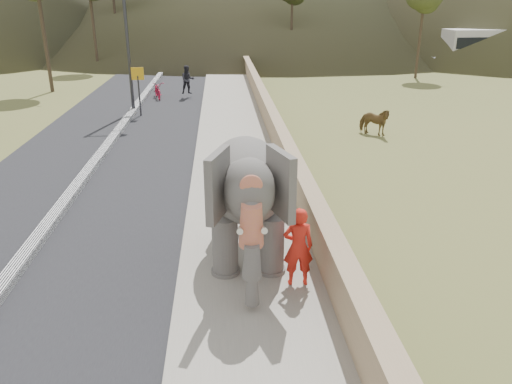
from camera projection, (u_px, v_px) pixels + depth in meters
ground at (255, 333)px, 8.86m from camera, size 160.00×160.00×0.00m
road at (96, 164)px, 17.81m from camera, size 7.00×120.00×0.03m
median at (96, 162)px, 17.77m from camera, size 0.35×120.00×0.22m
walkway at (236, 159)px, 18.12m from camera, size 3.00×120.00×0.15m
parapet at (281, 146)px, 18.06m from camera, size 0.30×120.00×1.10m
lamppost at (131, 13)px, 24.13m from camera, size 1.76×0.36×8.00m
signboard at (138, 83)px, 24.48m from camera, size 0.60×0.08×2.40m
cow at (374, 121)px, 21.42m from camera, size 1.51×1.39×1.20m
distant_car at (453, 59)px, 41.76m from camera, size 4.33×1.97×1.44m
bus_white at (508, 48)px, 42.37m from camera, size 11.07×2.84×3.10m
elephant_and_man at (247, 196)px, 10.85m from camera, size 2.23×3.86×2.79m
motorcyclist at (170, 86)px, 29.22m from camera, size 2.79×1.98×1.90m
trees at (159, 22)px, 33.69m from camera, size 47.40×43.94×9.21m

